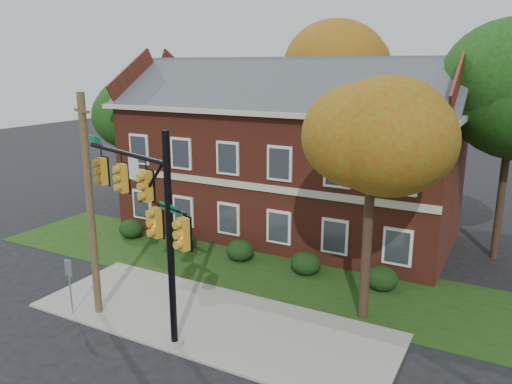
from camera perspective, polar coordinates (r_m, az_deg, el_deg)
The scene contains 15 objects.
ground at distance 18.81m, azimuth -7.01°, elevation -15.65°, with size 120.00×120.00×0.00m, color black.
sidewalk at distance 19.50m, azimuth -5.27°, elevation -14.30°, with size 14.00×5.00×0.08m, color gray.
grass_strip at distance 23.40m, azimuth 1.58°, elevation -9.22°, with size 30.00×6.00×0.04m, color #193811.
apartment_building at distance 28.03m, azimuth 3.50°, elevation 5.31°, with size 18.80×8.80×9.74m.
hedge_far_left at distance 28.63m, azimuth -14.09°, elevation -4.11°, with size 1.40×1.26×1.05m, color black.
hedge_left at distance 26.49m, azimuth -8.44°, elevation -5.33°, with size 1.40×1.26×1.05m, color black.
hedge_center at distance 24.66m, azimuth -1.85°, elevation -6.69°, with size 1.40×1.26×1.05m, color black.
hedge_right at distance 23.22m, azimuth 5.72°, elevation -8.13°, with size 1.40×1.26×1.05m, color black.
hedge_far_right at distance 22.24m, azimuth 14.18°, elevation -9.56°, with size 1.40×1.26×1.05m, color black.
tree_near_right at distance 17.80m, azimuth 13.78°, elevation 5.20°, with size 4.50×4.25×8.58m.
tree_left_rear at distance 32.24m, azimuth -13.42°, elevation 9.17°, with size 5.40×5.10×8.88m.
tree_far_rear at distance 34.54m, azimuth 11.33°, elevation 13.19°, with size 6.84×6.46×11.52m.
traffic_signal at distance 17.41m, azimuth -12.29°, elevation -1.90°, with size 6.34×2.34×7.42m.
utility_pole at distance 19.34m, azimuth -18.43°, elevation -1.64°, with size 1.24×0.61×8.46m.
sign_post at distance 20.44m, azimuth -20.56°, elevation -9.18°, with size 0.33×0.06×2.25m.
Camera 1 is at (9.62, -13.18, 9.37)m, focal length 35.00 mm.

